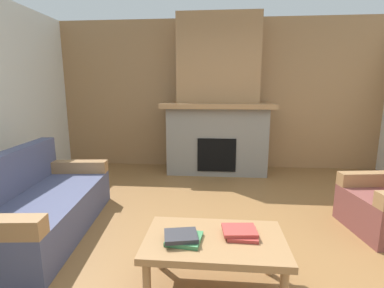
% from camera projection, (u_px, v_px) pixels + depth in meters
% --- Properties ---
extents(ground, '(9.00, 9.00, 0.00)m').
position_uv_depth(ground, '(215.00, 251.00, 2.61)').
color(ground, brown).
extents(wall_back_wood_panel, '(6.00, 0.12, 2.70)m').
position_uv_depth(wall_back_wood_panel, '(218.00, 95.00, 5.28)').
color(wall_back_wood_panel, '#997047').
rests_on(wall_back_wood_panel, ground).
extents(fireplace, '(1.90, 0.82, 2.70)m').
position_uv_depth(fireplace, '(217.00, 106.00, 4.95)').
color(fireplace, gray).
rests_on(fireplace, ground).
extents(couch, '(1.02, 1.88, 0.85)m').
position_uv_depth(couch, '(39.00, 206.00, 2.91)').
color(couch, '#474C6B').
rests_on(couch, ground).
extents(coffee_table, '(1.00, 0.60, 0.43)m').
position_uv_depth(coffee_table, '(215.00, 245.00, 2.02)').
color(coffee_table, '#997047').
rests_on(coffee_table, ground).
extents(book_stack_near_edge, '(0.28, 0.25, 0.06)m').
position_uv_depth(book_stack_near_edge, '(183.00, 237.00, 1.97)').
color(book_stack_near_edge, '#3D7F4C').
rests_on(book_stack_near_edge, coffee_table).
extents(book_stack_center, '(0.26, 0.22, 0.05)m').
position_uv_depth(book_stack_center, '(241.00, 232.00, 2.04)').
color(book_stack_center, '#B23833').
rests_on(book_stack_center, coffee_table).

